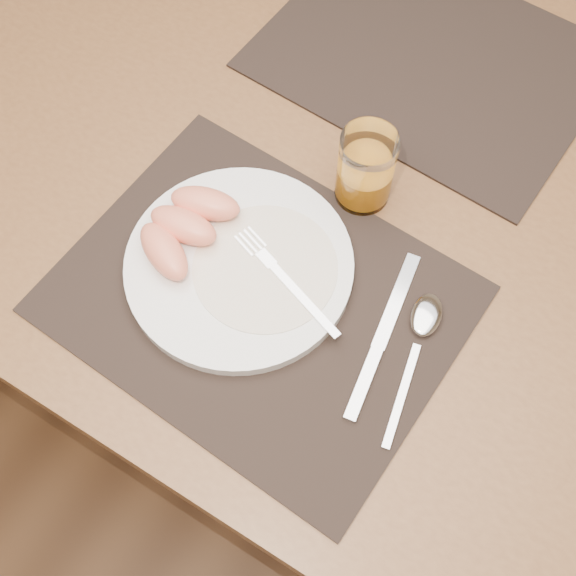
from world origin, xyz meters
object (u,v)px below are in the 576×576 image
at_px(placemat_near, 258,299).
at_px(placemat_far, 430,58).
at_px(plate, 239,265).
at_px(spoon, 423,326).
at_px(table, 348,205).
at_px(knife, 378,348).
at_px(juice_glass, 365,171).
at_px(fork, 279,273).

relative_size(placemat_near, placemat_far, 1.00).
xyz_separation_m(plate, spoon, (0.22, 0.04, -0.00)).
bearing_deg(spoon, table, 138.54).
relative_size(table, placemat_near, 3.11).
height_order(placemat_far, spoon, spoon).
height_order(plate, knife, plate).
height_order(placemat_near, juice_glass, juice_glass).
distance_m(knife, juice_glass, 0.21).
relative_size(table, plate, 5.19).
distance_m(placemat_far, spoon, 0.41).
bearing_deg(table, juice_glass, -46.14).
distance_m(plate, fork, 0.05).
bearing_deg(placemat_far, plate, -96.16).
bearing_deg(table, spoon, -41.46).
relative_size(plate, knife, 1.23).
xyz_separation_m(table, knife, (0.14, -0.20, 0.09)).
bearing_deg(juice_glass, fork, -98.39).
xyz_separation_m(table, fork, (0.00, -0.19, 0.11)).
xyz_separation_m(table, spoon, (0.18, -0.16, 0.09)).
distance_m(table, spoon, 0.25).
distance_m(plate, juice_glass, 0.19).
height_order(fork, knife, fork).
bearing_deg(placemat_far, knife, -71.33).
bearing_deg(plate, table, 77.35).
bearing_deg(fork, placemat_far, 90.48).
xyz_separation_m(placemat_near, juice_glass, (0.03, 0.19, 0.05)).
distance_m(table, placemat_near, 0.24).
relative_size(table, juice_glass, 13.44).
relative_size(table, spoon, 7.31).
relative_size(table, knife, 6.37).
xyz_separation_m(knife, juice_glass, (-0.12, 0.18, 0.04)).
distance_m(table, plate, 0.22).
distance_m(placemat_near, plate, 0.05).
bearing_deg(knife, fork, 173.29).
bearing_deg(juice_glass, table, 133.86).
height_order(table, juice_glass, juice_glass).
bearing_deg(plate, juice_glass, 67.06).
bearing_deg(plate, placemat_near, -28.08).
relative_size(spoon, juice_glass, 1.84).
relative_size(fork, spoon, 0.89).
bearing_deg(table, plate, -102.65).
xyz_separation_m(knife, spoon, (0.03, 0.05, 0.00)).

